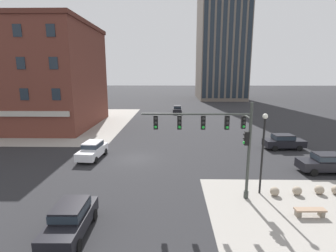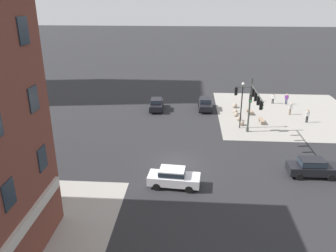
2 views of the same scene
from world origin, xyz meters
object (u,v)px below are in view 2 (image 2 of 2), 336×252
object	(u,v)px
bollard_sphere_curb_b	(239,119)
pedestrian_at_curb	(255,95)
pedestrian_walking_east	(308,115)
bollard_sphere_curb_c	(236,114)
car_parked_curb	(205,103)
street_lamp_corner_near	(242,100)
bollard_sphere_curb_a	(242,123)
bench_near_signal	(261,120)
pedestrian_by_lamp	(287,98)
car_main_southbound_near	(312,167)
bollard_sphere_curb_e	(235,105)
bench_mid_block	(250,111)
traffic_signal_main	(252,101)
car_main_southbound_far	(173,177)
bollard_sphere_curb_f	(235,106)
car_main_northbound_near	(156,104)
pedestrian_near_bench	(273,98)
bollard_sphere_curb_d	(235,112)
pedestrian_with_bag	(290,108)

from	to	relation	value
bollard_sphere_curb_b	pedestrian_at_curb	xyz separation A→B (m)	(8.99, -3.52, 0.71)
pedestrian_walking_east	bollard_sphere_curb_c	bearing A→B (deg)	79.55
bollard_sphere_curb_b	bollard_sphere_curb_c	distance (m)	1.66
car_parked_curb	street_lamp_corner_near	bearing A→B (deg)	-149.84
bollard_sphere_curb_a	bench_near_signal	size ratio (longest dim) A/B	0.35
pedestrian_by_lamp	car_main_southbound_near	world-z (taller)	car_main_southbound_near
bollard_sphere_curb_e	bench_mid_block	xyz separation A→B (m)	(-2.74, -1.69, 0.01)
traffic_signal_main	car_main_southbound_far	size ratio (longest dim) A/B	1.60
pedestrian_by_lamp	car_main_southbound_near	xyz separation A→B (m)	(-21.93, 3.27, -0.02)
bollard_sphere_curb_f	car_main_northbound_near	world-z (taller)	car_main_northbound_near
pedestrian_by_lamp	street_lamp_corner_near	distance (m)	13.47
bollard_sphere_curb_f	bench_mid_block	bearing A→B (deg)	-143.96
street_lamp_corner_near	car_main_northbound_near	xyz separation A→B (m)	(6.30, 11.01, -2.66)
car_main_northbound_near	car_main_southbound_far	bearing A→B (deg)	-170.15
bollard_sphere_curb_e	bench_near_signal	size ratio (longest dim) A/B	0.35
pedestrian_near_bench	car_main_southbound_near	xyz separation A→B (m)	(-22.17, 1.35, 0.04)
street_lamp_corner_near	pedestrian_at_curb	bearing A→B (deg)	-18.11
bench_near_signal	pedestrian_near_bench	distance (m)	9.22
bollard_sphere_curb_e	bench_mid_block	distance (m)	3.22
bench_near_signal	car_main_northbound_near	world-z (taller)	car_main_northbound_near
street_lamp_corner_near	bollard_sphere_curb_c	bearing A→B (deg)	-0.88
bollard_sphere_curb_d	car_parked_curb	size ratio (longest dim) A/B	0.14
car_parked_curb	car_main_southbound_far	bearing A→B (deg)	170.88
pedestrian_with_bag	bollard_sphere_curb_c	bearing A→B (deg)	100.44
bollard_sphere_curb_b	pedestrian_near_bench	bearing A→B (deg)	-37.00
traffic_signal_main	street_lamp_corner_near	world-z (taller)	traffic_signal_main
car_main_southbound_far	car_main_southbound_near	bearing A→B (deg)	-77.83
bollard_sphere_curb_b	car_main_southbound_far	xyz separation A→B (m)	(-16.80, 7.68, 0.60)
pedestrian_at_curb	traffic_signal_main	bearing A→B (deg)	167.69
car_main_southbound_far	car_parked_curb	distance (m)	21.48
pedestrian_walking_east	pedestrian_with_bag	distance (m)	3.30
pedestrian_by_lamp	car_main_northbound_near	xyz separation A→B (m)	(-4.04, 19.23, -0.02)
car_main_southbound_far	car_parked_curb	size ratio (longest dim) A/B	1.02
car_main_southbound_near	car_parked_curb	world-z (taller)	same
car_main_northbound_near	pedestrian_walking_east	bearing A→B (deg)	-100.65
bollard_sphere_curb_b	bench_mid_block	size ratio (longest dim) A/B	0.34
bench_near_signal	pedestrian_by_lamp	distance (m)	9.87
pedestrian_at_curb	pedestrian_by_lamp	world-z (taller)	pedestrian_at_curb
bollard_sphere_curb_e	pedestrian_with_bag	xyz separation A→B (m)	(-2.76, -7.15, 0.64)
pedestrian_near_bench	car_main_northbound_near	world-z (taller)	car_main_northbound_near
pedestrian_at_curb	pedestrian_with_bag	bearing A→B (deg)	-147.85
pedestrian_walking_east	pedestrian_by_lamp	world-z (taller)	pedestrian_walking_east
pedestrian_at_curb	pedestrian_walking_east	world-z (taller)	pedestrian_at_curb
bollard_sphere_curb_e	pedestrian_walking_east	world-z (taller)	pedestrian_walking_east
bollard_sphere_curb_c	car_parked_curb	world-z (taller)	car_parked_curb
pedestrian_with_bag	car_main_northbound_near	world-z (taller)	car_main_northbound_near
bench_mid_block	pedestrian_walking_east	size ratio (longest dim) A/B	1.05
traffic_signal_main	pedestrian_by_lamp	distance (m)	15.73
bollard_sphere_curb_a	bollard_sphere_curb_f	xyz separation A→B (m)	(7.10, 0.09, 0.00)
traffic_signal_main	bollard_sphere_curb_b	xyz separation A→B (m)	(5.51, 0.36, -4.09)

